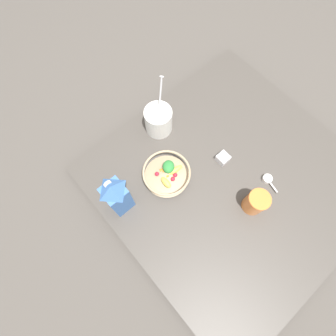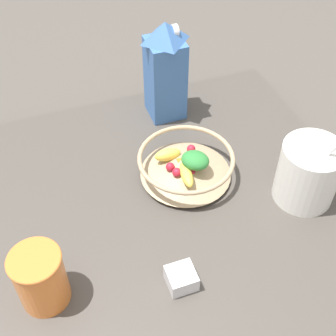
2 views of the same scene
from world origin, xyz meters
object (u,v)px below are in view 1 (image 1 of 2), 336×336
object	(u,v)px
yogurt_tub	(158,120)
drinking_cup	(256,202)
milk_carton	(117,196)
spice_jar	(223,158)
fruit_bowl	(167,174)

from	to	relation	value
yogurt_tub	drinking_cup	distance (m)	0.56
milk_carton	spice_jar	size ratio (longest dim) A/B	4.94
yogurt_tub	spice_jar	size ratio (longest dim) A/B	5.43
drinking_cup	yogurt_tub	bearing A→B (deg)	-84.38
fruit_bowl	spice_jar	world-z (taller)	fruit_bowl
milk_carton	spice_jar	world-z (taller)	milk_carton
milk_carton	yogurt_tub	bearing A→B (deg)	-153.50
yogurt_tub	spice_jar	world-z (taller)	yogurt_tub
fruit_bowl	drinking_cup	size ratio (longest dim) A/B	1.75
fruit_bowl	milk_carton	bearing A→B (deg)	-8.48
milk_carton	yogurt_tub	xyz separation A→B (m)	(-0.36, -0.18, -0.05)
milk_carton	spice_jar	xyz separation A→B (m)	(-0.48, 0.14, -0.11)
yogurt_tub	fruit_bowl	bearing A→B (deg)	57.81
milk_carton	yogurt_tub	distance (m)	0.41
fruit_bowl	drinking_cup	distance (m)	0.39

